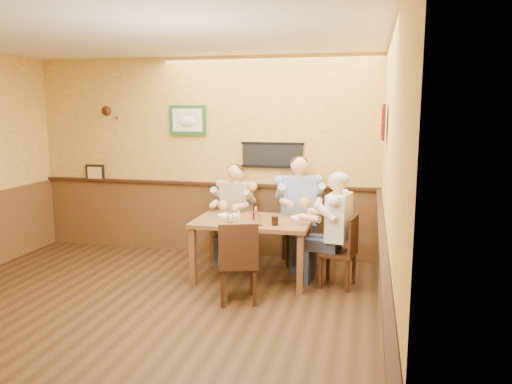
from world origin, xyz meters
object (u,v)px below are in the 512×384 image
at_px(chair_right_end, 338,251).
at_px(pepper_shaker, 254,216).
at_px(diner_white_elder, 338,236).
at_px(dining_table, 253,227).
at_px(chair_back_left, 237,230).
at_px(water_glass_left, 230,218).
at_px(diner_tan_shirt, 237,217).
at_px(cola_tumbler, 275,221).
at_px(hot_sauce_bottle, 256,215).
at_px(chair_near_side, 238,261).
at_px(water_glass_mid, 259,220).
at_px(diner_blue_polo, 298,216).
at_px(chair_back_right, 298,230).
at_px(salt_shaker, 238,215).

distance_m(chair_right_end, pepper_shaker, 1.09).
bearing_deg(diner_white_elder, dining_table, -80.31).
bearing_deg(chair_back_left, pepper_shaker, -49.48).
bearing_deg(water_glass_left, diner_tan_shirt, 100.66).
height_order(diner_white_elder, cola_tumbler, diner_white_elder).
xyz_separation_m(chair_right_end, hot_sauce_bottle, (-0.97, -0.08, 0.40)).
distance_m(chair_near_side, water_glass_mid, 0.60).
bearing_deg(hot_sauce_bottle, water_glass_left, -162.32).
height_order(diner_tan_shirt, water_glass_left, diner_tan_shirt).
bearing_deg(chair_back_left, chair_right_end, -17.18).
bearing_deg(chair_back_left, diner_blue_polo, 13.66).
bearing_deg(diner_blue_polo, chair_back_left, 164.95).
distance_m(dining_table, chair_back_right, 0.91).
xyz_separation_m(diner_blue_polo, cola_tumbler, (-0.13, -1.00, 0.15)).
xyz_separation_m(dining_table, diner_white_elder, (1.03, -0.03, -0.05)).
xyz_separation_m(dining_table, water_glass_left, (-0.23, -0.20, 0.15)).
xyz_separation_m(water_glass_mid, salt_shaker, (-0.33, 0.33, -0.02)).
xyz_separation_m(chair_back_left, water_glass_mid, (0.54, -0.99, 0.39)).
bearing_deg(chair_back_left, dining_table, -50.52).
relative_size(chair_back_right, diner_white_elder, 0.75).
relative_size(chair_near_side, cola_tumbler, 8.54).
bearing_deg(hot_sauce_bottle, diner_white_elder, 4.50).
bearing_deg(hot_sauce_bottle, pepper_shaker, 113.16).
xyz_separation_m(diner_tan_shirt, water_glass_left, (0.17, -0.91, 0.20)).
bearing_deg(diner_white_elder, diner_blue_polo, -132.18).
relative_size(diner_white_elder, cola_tumbler, 11.55).
bearing_deg(salt_shaker, chair_back_right, 48.13).
xyz_separation_m(chair_near_side, hot_sauce_bottle, (0.05, 0.64, 0.38)).
relative_size(water_glass_mid, salt_shaker, 1.44).
xyz_separation_m(diner_tan_shirt, pepper_shaker, (0.41, -0.70, 0.19)).
height_order(dining_table, pepper_shaker, pepper_shaker).
distance_m(chair_back_left, pepper_shaker, 0.89).
bearing_deg(diner_blue_polo, salt_shaker, -150.56).
bearing_deg(diner_tan_shirt, diner_blue_polo, 13.66).
bearing_deg(water_glass_mid, dining_table, 115.79).
height_order(chair_right_end, diner_blue_polo, diner_blue_polo).
distance_m(hot_sauce_bottle, salt_shaker, 0.30).
distance_m(chair_right_end, diner_tan_shirt, 1.62).
height_order(diner_white_elder, salt_shaker, diner_white_elder).
xyz_separation_m(water_glass_left, cola_tumbler, (0.55, -0.04, -0.00)).
relative_size(chair_back_right, chair_right_end, 1.07).
height_order(chair_right_end, chair_near_side, chair_near_side).
distance_m(diner_blue_polo, hot_sauce_bottle, 0.97).
height_order(chair_back_left, chair_near_side, chair_near_side).
bearing_deg(salt_shaker, dining_table, -13.59).
xyz_separation_m(chair_near_side, diner_tan_shirt, (-0.41, 1.45, 0.15)).
height_order(water_glass_left, water_glass_mid, water_glass_mid).
bearing_deg(diner_white_elder, water_glass_left, -71.15).
relative_size(dining_table, diner_white_elder, 1.14).
xyz_separation_m(water_glass_left, salt_shaker, (0.04, 0.24, -0.01)).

